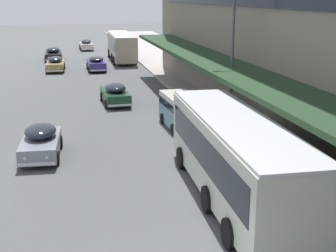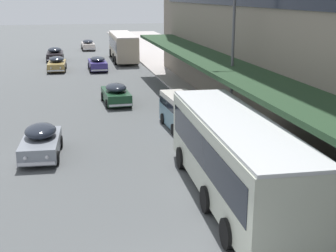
{
  "view_description": "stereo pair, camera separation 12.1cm",
  "coord_description": "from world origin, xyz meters",
  "px_view_note": "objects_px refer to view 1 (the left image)",
  "views": [
    {
      "loc": [
        -2.43,
        -10.25,
        7.74
      ],
      "look_at": [
        2.53,
        12.32,
        1.22
      ],
      "focal_mm": 50.0,
      "sensor_mm": 36.0,
      "label": 1
    },
    {
      "loc": [
        -2.31,
        -10.27,
        7.74
      ],
      "look_at": [
        2.53,
        12.32,
        1.22
      ],
      "focal_mm": 50.0,
      "sensor_mm": 36.0,
      "label": 2
    }
  ],
  "objects_px": {
    "sedan_far_back": "(55,64)",
    "sedan_second_mid": "(86,45)",
    "sedan_oncoming_front": "(115,94)",
    "vw_van": "(181,110)",
    "pedestrian_at_kerb": "(283,154)",
    "sedan_trailing_near": "(96,63)",
    "street_lamp": "(230,54)",
    "sedan_oncoming_rear": "(53,54)",
    "transit_bus_kerbside_rear": "(122,45)",
    "sedan_lead_near": "(41,141)",
    "transit_bus_kerbside_front": "(235,154)"
  },
  "relations": [
    {
      "from": "sedan_trailing_near",
      "to": "sedan_far_back",
      "type": "bearing_deg",
      "value": 170.57
    },
    {
      "from": "transit_bus_kerbside_front",
      "to": "sedan_trailing_near",
      "type": "xyz_separation_m",
      "value": [
        -2.98,
        33.56,
        -1.13
      ]
    },
    {
      "from": "vw_van",
      "to": "pedestrian_at_kerb",
      "type": "xyz_separation_m",
      "value": [
        2.23,
        -8.98,
        0.08
      ]
    },
    {
      "from": "sedan_oncoming_front",
      "to": "vw_van",
      "type": "distance_m",
      "value": 7.81
    },
    {
      "from": "sedan_far_back",
      "to": "vw_van",
      "type": "xyz_separation_m",
      "value": [
        7.64,
        -23.81,
        0.36
      ]
    },
    {
      "from": "sedan_second_mid",
      "to": "sedan_oncoming_front",
      "type": "bearing_deg",
      "value": -89.45
    },
    {
      "from": "vw_van",
      "to": "sedan_far_back",
      "type": "bearing_deg",
      "value": 107.78
    },
    {
      "from": "sedan_oncoming_front",
      "to": "sedan_second_mid",
      "type": "height_order",
      "value": "sedan_oncoming_front"
    },
    {
      "from": "sedan_oncoming_front",
      "to": "pedestrian_at_kerb",
      "type": "bearing_deg",
      "value": -71.4
    },
    {
      "from": "sedan_oncoming_rear",
      "to": "sedan_second_mid",
      "type": "bearing_deg",
      "value": 67.16
    },
    {
      "from": "vw_van",
      "to": "sedan_second_mid",
      "type": "bearing_deg",
      "value": 94.74
    },
    {
      "from": "sedan_trailing_near",
      "to": "sedan_oncoming_rear",
      "type": "bearing_deg",
      "value": 116.88
    },
    {
      "from": "sedan_lead_near",
      "to": "sedan_oncoming_rear",
      "type": "bearing_deg",
      "value": 89.95
    },
    {
      "from": "transit_bus_kerbside_front",
      "to": "sedan_oncoming_front",
      "type": "relative_size",
      "value": 2.52
    },
    {
      "from": "sedan_far_back",
      "to": "vw_van",
      "type": "distance_m",
      "value": 25.0
    },
    {
      "from": "sedan_lead_near",
      "to": "vw_van",
      "type": "distance_m",
      "value": 8.77
    },
    {
      "from": "street_lamp",
      "to": "sedan_trailing_near",
      "type": "bearing_deg",
      "value": 103.19
    },
    {
      "from": "sedan_trailing_near",
      "to": "sedan_oncoming_rear",
      "type": "height_order",
      "value": "sedan_oncoming_rear"
    },
    {
      "from": "transit_bus_kerbside_rear",
      "to": "sedan_oncoming_rear",
      "type": "distance_m",
      "value": 8.36
    },
    {
      "from": "pedestrian_at_kerb",
      "to": "sedan_second_mid",
      "type": "bearing_deg",
      "value": 96.38
    },
    {
      "from": "sedan_oncoming_rear",
      "to": "sedan_second_mid",
      "type": "relative_size",
      "value": 0.94
    },
    {
      "from": "pedestrian_at_kerb",
      "to": "transit_bus_kerbside_rear",
      "type": "bearing_deg",
      "value": 93.13
    },
    {
      "from": "sedan_far_back",
      "to": "sedan_second_mid",
      "type": "xyz_separation_m",
      "value": [
        4.1,
        18.78,
        0.0
      ]
    },
    {
      "from": "sedan_trailing_near",
      "to": "vw_van",
      "type": "bearing_deg",
      "value": -81.5
    },
    {
      "from": "sedan_far_back",
      "to": "sedan_second_mid",
      "type": "relative_size",
      "value": 0.95
    },
    {
      "from": "sedan_second_mid",
      "to": "pedestrian_at_kerb",
      "type": "xyz_separation_m",
      "value": [
        5.76,
        -51.57,
        0.44
      ]
    },
    {
      "from": "sedan_oncoming_rear",
      "to": "sedan_second_mid",
      "type": "height_order",
      "value": "sedan_oncoming_rear"
    },
    {
      "from": "sedan_oncoming_rear",
      "to": "street_lamp",
      "type": "relative_size",
      "value": 0.6
    },
    {
      "from": "transit_bus_kerbside_front",
      "to": "vw_van",
      "type": "relative_size",
      "value": 2.42
    },
    {
      "from": "sedan_trailing_near",
      "to": "street_lamp",
      "type": "xyz_separation_m",
      "value": [
        5.8,
        -24.74,
        3.8
      ]
    },
    {
      "from": "transit_bus_kerbside_front",
      "to": "pedestrian_at_kerb",
      "type": "xyz_separation_m",
      "value": [
        2.71,
        1.47,
        -0.7
      ]
    },
    {
      "from": "transit_bus_kerbside_front",
      "to": "vw_van",
      "type": "bearing_deg",
      "value": 87.39
    },
    {
      "from": "sedan_second_mid",
      "to": "vw_van",
      "type": "relative_size",
      "value": 1.06
    },
    {
      "from": "pedestrian_at_kerb",
      "to": "street_lamp",
      "type": "relative_size",
      "value": 0.24
    },
    {
      "from": "sedan_oncoming_rear",
      "to": "vw_van",
      "type": "xyz_separation_m",
      "value": [
        7.98,
        -32.04,
        0.32
      ]
    },
    {
      "from": "transit_bus_kerbside_front",
      "to": "pedestrian_at_kerb",
      "type": "bearing_deg",
      "value": 28.57
    },
    {
      "from": "transit_bus_kerbside_front",
      "to": "street_lamp",
      "type": "xyz_separation_m",
      "value": [
        2.82,
        8.83,
        2.67
      ]
    },
    {
      "from": "sedan_far_back",
      "to": "sedan_oncoming_front",
      "type": "distance_m",
      "value": 17.26
    },
    {
      "from": "sedan_oncoming_rear",
      "to": "street_lamp",
      "type": "xyz_separation_m",
      "value": [
        10.32,
        -33.66,
        3.78
      ]
    },
    {
      "from": "sedan_oncoming_front",
      "to": "sedan_second_mid",
      "type": "bearing_deg",
      "value": 90.55
    },
    {
      "from": "sedan_trailing_near",
      "to": "street_lamp",
      "type": "height_order",
      "value": "street_lamp"
    },
    {
      "from": "sedan_oncoming_rear",
      "to": "sedan_lead_near",
      "type": "bearing_deg",
      "value": -90.05
    },
    {
      "from": "pedestrian_at_kerb",
      "to": "street_lamp",
      "type": "xyz_separation_m",
      "value": [
        0.11,
        7.35,
        3.37
      ]
    },
    {
      "from": "transit_bus_kerbside_rear",
      "to": "sedan_lead_near",
      "type": "distance_m",
      "value": 34.67
    },
    {
      "from": "sedan_second_mid",
      "to": "street_lamp",
      "type": "distance_m",
      "value": 44.77
    },
    {
      "from": "sedan_oncoming_rear",
      "to": "vw_van",
      "type": "relative_size",
      "value": 1.0
    },
    {
      "from": "sedan_trailing_near",
      "to": "sedan_oncoming_front",
      "type": "height_order",
      "value": "sedan_oncoming_front"
    },
    {
      "from": "transit_bus_kerbside_front",
      "to": "transit_bus_kerbside_rear",
      "type": "height_order",
      "value": "transit_bus_kerbside_front"
    },
    {
      "from": "sedan_second_mid",
      "to": "sedan_far_back",
      "type": "bearing_deg",
      "value": -102.33
    },
    {
      "from": "sedan_second_mid",
      "to": "vw_van",
      "type": "bearing_deg",
      "value": -85.26
    }
  ]
}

